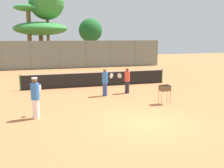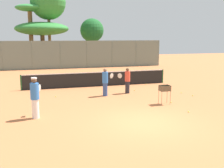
# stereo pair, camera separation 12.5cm
# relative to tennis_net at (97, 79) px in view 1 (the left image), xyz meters

# --- Properties ---
(ground_plane) EXTENTS (80.00, 80.00, 0.00)m
(ground_plane) POSITION_rel_tennis_net_xyz_m (0.00, -8.73, -0.56)
(ground_plane) COLOR #C67242
(tennis_net) EXTENTS (10.70, 0.10, 1.07)m
(tennis_net) POSITION_rel_tennis_net_xyz_m (0.00, 0.00, 0.00)
(tennis_net) COLOR #26592D
(tennis_net) RESTS_ON ground_plane
(back_fence) EXTENTS (21.61, 0.08, 3.17)m
(back_fence) POSITION_rel_tennis_net_xyz_m (0.00, 11.76, 1.02)
(back_fence) COLOR slate
(back_fence) RESTS_ON ground_plane
(tree_0) EXTENTS (3.43, 3.43, 7.51)m
(tree_0) POSITION_rel_tennis_net_xyz_m (-4.63, 16.02, 5.94)
(tree_0) COLOR brown
(tree_0) RESTS_ON ground_plane
(tree_1) EXTENTS (3.23, 3.23, 6.09)m
(tree_1) POSITION_rel_tennis_net_xyz_m (3.41, 17.52, 3.84)
(tree_1) COLOR brown
(tree_1) RESTS_ON ground_plane
(tree_2) EXTENTS (4.38, 4.38, 10.08)m
(tree_2) POSITION_rel_tennis_net_xyz_m (-2.38, 16.38, 7.28)
(tree_2) COLOR brown
(tree_2) RESTS_ON ground_plane
(tree_3) EXTENTS (6.66, 6.66, 5.44)m
(tree_3) POSITION_rel_tennis_net_xyz_m (-3.26, 16.39, 4.01)
(tree_3) COLOR brown
(tree_3) RESTS_ON ground_plane
(player_white_outfit) EXTENTS (0.85, 0.51, 1.70)m
(player_white_outfit) POSITION_rel_tennis_net_xyz_m (-0.25, -3.22, 0.32)
(player_white_outfit) COLOR #334C8C
(player_white_outfit) RESTS_ON ground_plane
(player_red_cap) EXTENTS (0.89, 0.34, 1.64)m
(player_red_cap) POSITION_rel_tennis_net_xyz_m (1.31, -2.87, 0.29)
(player_red_cap) COLOR #26262D
(player_red_cap) RESTS_ON ground_plane
(player_yellow_shirt) EXTENTS (0.51, 0.89, 1.84)m
(player_yellow_shirt) POSITION_rel_tennis_net_xyz_m (-4.39, -6.70, 0.40)
(player_yellow_shirt) COLOR white
(player_yellow_shirt) RESTS_ON ground_plane
(ball_cart) EXTENTS (0.56, 0.41, 1.03)m
(ball_cart) POSITION_rel_tennis_net_xyz_m (2.29, -6.05, 0.23)
(ball_cart) COLOR brown
(ball_cart) RESTS_ON ground_plane
(tennis_ball_0) EXTENTS (0.07, 0.07, 0.07)m
(tennis_ball_0) POSITION_rel_tennis_net_xyz_m (2.78, -5.93, -0.53)
(tennis_ball_0) COLOR #D1E54C
(tennis_ball_0) RESTS_ON ground_plane
(tennis_ball_1) EXTENTS (0.07, 0.07, 0.07)m
(tennis_ball_1) POSITION_rel_tennis_net_xyz_m (4.90, -4.81, -0.53)
(tennis_ball_1) COLOR #D1E54C
(tennis_ball_1) RESTS_ON ground_plane
(tennis_ball_2) EXTENTS (0.07, 0.07, 0.07)m
(tennis_ball_2) POSITION_rel_tennis_net_xyz_m (2.68, -7.83, -0.53)
(tennis_ball_2) COLOR #D1E54C
(tennis_ball_2) RESTS_ON ground_plane
(tennis_ball_3) EXTENTS (0.07, 0.07, 0.07)m
(tennis_ball_3) POSITION_rel_tennis_net_xyz_m (-3.22, -2.71, -0.53)
(tennis_ball_3) COLOR #D1E54C
(tennis_ball_3) RESTS_ON ground_plane
(tennis_ball_4) EXTENTS (0.07, 0.07, 0.07)m
(tennis_ball_4) POSITION_rel_tennis_net_xyz_m (4.65, -3.87, -0.53)
(tennis_ball_4) COLOR #D1E54C
(tennis_ball_4) RESTS_ON ground_plane
(tennis_ball_5) EXTENTS (0.07, 0.07, 0.07)m
(tennis_ball_5) POSITION_rel_tennis_net_xyz_m (-4.39, -3.87, -0.53)
(tennis_ball_5) COLOR #D1E54C
(tennis_ball_5) RESTS_ON ground_plane
(tennis_ball_6) EXTENTS (0.07, 0.07, 0.07)m
(tennis_ball_6) POSITION_rel_tennis_net_xyz_m (3.73, -0.34, -0.53)
(tennis_ball_6) COLOR #D1E54C
(tennis_ball_6) RESTS_ON ground_plane
(tennis_ball_7) EXTENTS (0.07, 0.07, 0.07)m
(tennis_ball_7) POSITION_rel_tennis_net_xyz_m (2.05, -2.26, -0.53)
(tennis_ball_7) COLOR #D1E54C
(tennis_ball_7) RESTS_ON ground_plane
(parked_car) EXTENTS (4.20, 1.70, 1.60)m
(parked_car) POSITION_rel_tennis_net_xyz_m (6.11, 16.18, 0.10)
(parked_car) COLOR #B2B7BC
(parked_car) RESTS_ON ground_plane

